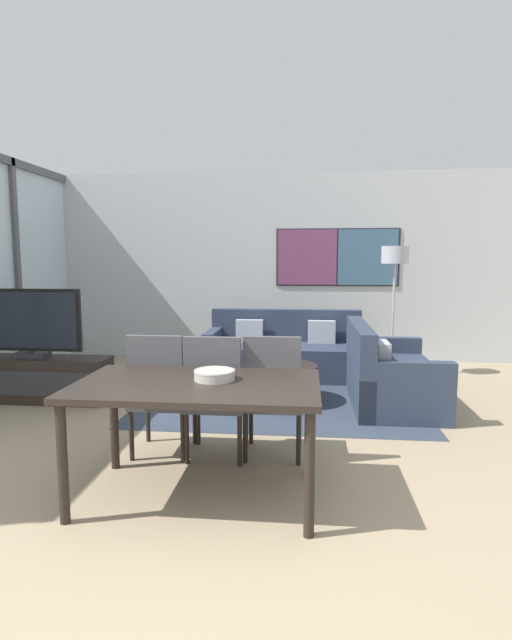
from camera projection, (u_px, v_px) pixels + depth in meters
name	position (u px, v px, depth m)	size (l,w,h in m)	color
ground_plane	(159.00, 619.00, 2.13)	(24.00, 24.00, 0.00)	#9E896B
wall_back	(269.00, 267.00, 7.55)	(7.32, 0.09, 2.80)	silver
area_rug	(280.00, 401.00, 5.38)	(2.98, 2.09, 0.01)	#333D4C
tv_console	(32.00, 379.00, 5.39)	(1.69, 0.41, 0.48)	black
television	(29.00, 323.00, 5.32)	(1.15, 0.20, 0.74)	#2D2D33
sofa_main	(285.00, 354.00, 6.58)	(2.02, 0.87, 0.85)	#2D384C
sofa_side	(385.00, 378.00, 5.29)	(0.87, 1.55, 0.85)	#2D384C
coffee_table	(280.00, 374.00, 5.34)	(0.81, 0.81, 0.40)	black
dining_table	(197.00, 395.00, 3.14)	(1.53, 0.90, 0.76)	black
dining_chair_left	(160.00, 390.00, 3.84)	(0.46, 0.46, 0.97)	#4C4C51
dining_chair_centre	(215.00, 392.00, 3.78)	(0.46, 0.46, 0.97)	#4C4C51
dining_chair_right	(273.00, 392.00, 3.79)	(0.46, 0.46, 0.97)	#4C4C51
fruit_bowl	(215.00, 374.00, 3.19)	(0.26, 0.26, 0.06)	#B7B2A8
floor_lamp	(395.00, 266.00, 6.37)	(0.34, 0.34, 1.69)	#2D2D33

